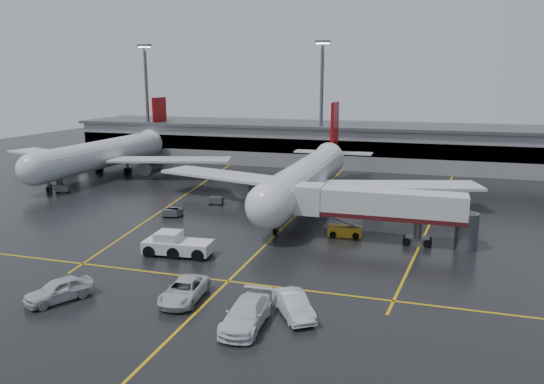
% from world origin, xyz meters
% --- Properties ---
extents(ground, '(220.00, 220.00, 0.00)m').
position_xyz_m(ground, '(0.00, 0.00, 0.00)').
color(ground, black).
rests_on(ground, ground).
extents(apron_line_centre, '(0.25, 90.00, 0.02)m').
position_xyz_m(apron_line_centre, '(0.00, 0.00, 0.01)').
color(apron_line_centre, gold).
rests_on(apron_line_centre, ground).
extents(apron_line_stop, '(60.00, 0.25, 0.02)m').
position_xyz_m(apron_line_stop, '(0.00, -22.00, 0.01)').
color(apron_line_stop, gold).
rests_on(apron_line_stop, ground).
extents(apron_line_left, '(9.99, 69.35, 0.02)m').
position_xyz_m(apron_line_left, '(-20.00, 10.00, 0.01)').
color(apron_line_left, gold).
rests_on(apron_line_left, ground).
extents(apron_line_right, '(7.57, 69.64, 0.02)m').
position_xyz_m(apron_line_right, '(18.00, 10.00, 0.01)').
color(apron_line_right, gold).
rests_on(apron_line_right, ground).
extents(terminal, '(122.00, 19.00, 8.60)m').
position_xyz_m(terminal, '(0.00, 47.93, 4.32)').
color(terminal, gray).
rests_on(terminal, ground).
extents(light_mast_left, '(3.00, 1.20, 25.45)m').
position_xyz_m(light_mast_left, '(-45.00, 42.00, 14.47)').
color(light_mast_left, '#595B60').
rests_on(light_mast_left, ground).
extents(light_mast_mid, '(3.00, 1.20, 25.45)m').
position_xyz_m(light_mast_mid, '(-5.00, 42.00, 14.47)').
color(light_mast_mid, '#595B60').
rests_on(light_mast_mid, ground).
extents(main_airliner, '(48.80, 45.60, 14.10)m').
position_xyz_m(main_airliner, '(0.00, 9.70, 4.21)').
color(main_airliner, silver).
rests_on(main_airliner, ground).
extents(second_airliner, '(48.80, 45.60, 14.10)m').
position_xyz_m(second_airliner, '(-42.00, 21.70, 4.21)').
color(second_airliner, silver).
rests_on(second_airliner, ground).
extents(jet_bridge, '(19.90, 3.40, 6.05)m').
position_xyz_m(jet_bridge, '(11.87, -6.00, 3.93)').
color(jet_bridge, silver).
rests_on(jet_bridge, ground).
extents(pushback_tractor, '(7.30, 3.58, 2.53)m').
position_xyz_m(pushback_tractor, '(-7.88, -16.77, 1.01)').
color(pushback_tractor, silver).
rests_on(pushback_tractor, ground).
extents(belt_loader, '(4.02, 2.14, 2.46)m').
position_xyz_m(belt_loader, '(7.82, -4.99, 0.61)').
color(belt_loader, gold).
rests_on(belt_loader, ground).
extents(service_van_a, '(3.27, 6.26, 1.68)m').
position_xyz_m(service_van_a, '(-1.94, -26.85, 0.84)').
color(service_van_a, silver).
rests_on(service_van_a, ground).
extents(service_van_b, '(2.96, 6.76, 1.93)m').
position_xyz_m(service_van_b, '(4.53, -29.70, 0.97)').
color(service_van_b, white).
rests_on(service_van_b, ground).
extents(service_van_c, '(4.60, 5.55, 1.79)m').
position_xyz_m(service_van_c, '(7.43, -27.00, 0.89)').
color(service_van_c, silver).
rests_on(service_van_c, ground).
extents(service_van_d, '(4.57, 5.94, 1.89)m').
position_xyz_m(service_van_d, '(-11.75, -29.96, 0.94)').
color(service_van_d, silver).
rests_on(service_van_d, ground).
extents(baggage_cart_a, '(2.22, 1.67, 1.12)m').
position_xyz_m(baggage_cart_a, '(-15.38, -2.81, 0.63)').
color(baggage_cart_a, '#595B60').
rests_on(baggage_cart_a, ground).
extents(baggage_cart_b, '(2.22, 1.68, 1.12)m').
position_xyz_m(baggage_cart_b, '(-15.62, -3.33, 0.63)').
color(baggage_cart_b, '#595B60').
rests_on(baggage_cart_b, ground).
extents(baggage_cart_c, '(2.17, 1.57, 1.12)m').
position_xyz_m(baggage_cart_c, '(-12.75, 5.09, 0.63)').
color(baggage_cart_c, '#595B60').
rests_on(baggage_cart_c, ground).
extents(baggage_cart_d, '(2.32, 1.88, 1.12)m').
position_xyz_m(baggage_cart_d, '(-44.52, 9.84, 0.63)').
color(baggage_cart_d, '#595B60').
rests_on(baggage_cart_d, ground).
extents(baggage_cart_e, '(2.34, 1.95, 1.12)m').
position_xyz_m(baggage_cart_e, '(-39.77, 5.51, 0.63)').
color(baggage_cart_e, '#595B60').
rests_on(baggage_cart_e, ground).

